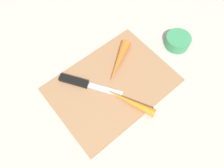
{
  "coord_description": "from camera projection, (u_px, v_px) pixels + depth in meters",
  "views": [
    {
      "loc": [
        -0.18,
        -0.22,
        0.57
      ],
      "look_at": [
        0.0,
        0.0,
        0.01
      ],
      "focal_mm": 33.56,
      "sensor_mm": 36.0,
      "label": 1
    }
  ],
  "objects": [
    {
      "name": "cutting_board",
      "position": [
        112.0,
        85.0,
        0.64
      ],
      "size": [
        0.36,
        0.26,
        0.01
      ],
      "primitive_type": "cube",
      "color": "#99704C",
      "rests_on": "ground_plane"
    },
    {
      "name": "ground_plane",
      "position": [
        112.0,
        86.0,
        0.64
      ],
      "size": [
        1.4,
        1.4,
        0.0
      ],
      "primitive_type": "plane",
      "color": "#ADA8A0"
    },
    {
      "name": "small_bowl",
      "position": [
        178.0,
        41.0,
        0.7
      ],
      "size": [
        0.08,
        0.08,
        0.04
      ],
      "primitive_type": "cylinder",
      "color": "#388C59",
      "rests_on": "ground_plane"
    },
    {
      "name": "carrot_long",
      "position": [
        119.0,
        61.0,
        0.65
      ],
      "size": [
        0.15,
        0.1,
        0.03
      ],
      "primitive_type": "cone",
      "rotation": [
        0.0,
        1.57,
        3.67
      ],
      "color": "orange",
      "rests_on": "cutting_board"
    },
    {
      "name": "carrot_short",
      "position": [
        130.0,
        102.0,
        0.59
      ],
      "size": [
        0.08,
        0.15,
        0.02
      ],
      "primitive_type": "cone",
      "rotation": [
        0.0,
        1.57,
        1.96
      ],
      "color": "orange",
      "rests_on": "cutting_board"
    },
    {
      "name": "knife",
      "position": [
        78.0,
        82.0,
        0.63
      ],
      "size": [
        0.13,
        0.18,
        0.01
      ],
      "rotation": [
        0.0,
        0.0,
        5.29
      ],
      "color": "#B7B7BC",
      "rests_on": "cutting_board"
    }
  ]
}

